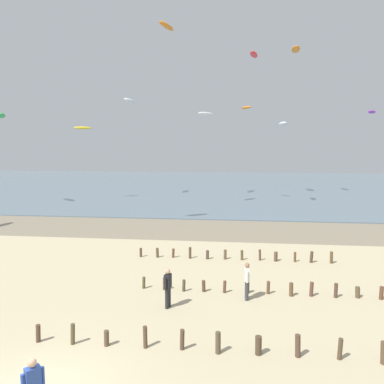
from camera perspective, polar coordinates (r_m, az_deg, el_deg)
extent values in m
cube|color=gray|center=(31.98, -3.28, -5.59)|extent=(120.00, 8.17, 0.01)
cube|color=slate|center=(70.39, 2.17, 1.19)|extent=(160.00, 70.00, 0.10)
cylinder|color=#50392D|center=(15.07, -22.47, -19.35)|extent=(0.18, 0.16, 0.64)
cylinder|color=brown|center=(14.50, -17.78, -19.99)|extent=(0.18, 0.15, 0.75)
cylinder|color=brown|center=(14.16, -12.95, -20.97)|extent=(0.18, 0.17, 0.55)
cylinder|color=brown|center=(13.79, -7.17, -21.16)|extent=(0.16, 0.18, 0.76)
cylinder|color=#503C2E|center=(13.59, -1.51, -21.64)|extent=(0.17, 0.18, 0.73)
cylinder|color=brown|center=(13.41, 4.01, -22.01)|extent=(0.18, 0.20, 0.74)
cylinder|color=#4B392B|center=(13.51, 10.13, -22.11)|extent=(0.22, 0.23, 0.65)
cylinder|color=brown|center=(13.64, 15.88, -21.69)|extent=(0.20, 0.18, 0.77)
cylinder|color=brown|center=(13.91, 21.72, -21.41)|extent=(0.16, 0.17, 0.73)
cylinder|color=brown|center=(14.21, 27.31, -21.04)|extent=(0.23, 0.21, 0.74)
cylinder|color=#4D4529|center=(18.86, -7.38, -13.60)|extent=(0.16, 0.15, 0.57)
cylinder|color=brown|center=(18.58, -4.19, -13.82)|extent=(0.19, 0.20, 0.61)
cylinder|color=#4C412D|center=(18.36, -1.26, -14.11)|extent=(0.17, 0.16, 0.57)
cylinder|color=brown|center=(18.33, 1.79, -14.19)|extent=(0.19, 0.19, 0.56)
cylinder|color=brown|center=(18.25, 5.01, -14.25)|extent=(0.17, 0.15, 0.58)
cylinder|color=brown|center=(18.36, 8.45, -14.25)|extent=(0.20, 0.22, 0.54)
cylinder|color=brown|center=(18.41, 11.59, -14.13)|extent=(0.16, 0.17, 0.61)
cylinder|color=brown|center=(18.39, 14.93, -14.21)|extent=(0.19, 0.20, 0.64)
cylinder|color=brown|center=(18.62, 17.81, -13.98)|extent=(0.18, 0.18, 0.68)
cylinder|color=#50382F|center=(18.83, 21.15, -13.87)|extent=(0.16, 0.17, 0.67)
cylinder|color=brown|center=(19.21, 24.01, -13.84)|extent=(0.23, 0.22, 0.53)
cylinder|color=brown|center=(19.44, 26.99, -13.60)|extent=(0.18, 0.18, 0.61)
cylinder|color=#4D3A2A|center=(23.99, -7.84, -9.15)|extent=(0.16, 0.16, 0.57)
cylinder|color=brown|center=(23.76, -5.33, -9.23)|extent=(0.19, 0.18, 0.60)
cylinder|color=brown|center=(23.68, -2.89, -9.31)|extent=(0.18, 0.17, 0.57)
cylinder|color=#4F3E2D|center=(23.45, -0.30, -9.29)|extent=(0.16, 0.19, 0.70)
cylinder|color=#4D3B32|center=(23.34, 2.38, -9.57)|extent=(0.20, 0.20, 0.55)
cylinder|color=brown|center=(23.38, 5.10, -9.50)|extent=(0.18, 0.20, 0.60)
cylinder|color=brown|center=(23.33, 7.65, -9.56)|extent=(0.17, 0.17, 0.61)
cylinder|color=brown|center=(23.41, 10.35, -9.46)|extent=(0.17, 0.17, 0.68)
cylinder|color=brown|center=(23.46, 12.70, -9.61)|extent=(0.22, 0.24, 0.58)
cylinder|color=brown|center=(23.61, 15.48, -9.56)|extent=(0.15, 0.15, 0.60)
cylinder|color=#4E3C28|center=(23.71, 17.81, -9.46)|extent=(0.21, 0.19, 0.69)
cylinder|color=brown|center=(23.95, 20.55, -9.37)|extent=(0.19, 0.19, 0.72)
cylinder|color=#232328|center=(16.73, -3.55, -15.69)|extent=(0.16, 0.16, 0.88)
cylinder|color=#232328|center=(16.54, -3.87, -15.96)|extent=(0.16, 0.16, 0.88)
cube|color=black|center=(16.36, -3.73, -13.43)|extent=(0.30, 0.40, 0.60)
sphere|color=tan|center=(16.22, -3.74, -12.04)|extent=(0.22, 0.22, 0.22)
cylinder|color=black|center=(16.59, -3.38, -13.33)|extent=(0.09, 0.09, 0.52)
cylinder|color=black|center=(16.18, -4.08, -13.87)|extent=(0.09, 0.09, 0.52)
cylinder|color=#383842|center=(17.67, 8.35, -14.49)|extent=(0.16, 0.16, 0.88)
cylinder|color=#383842|center=(17.47, 8.39, -14.75)|extent=(0.16, 0.16, 0.88)
cube|color=white|center=(17.32, 8.41, -12.34)|extent=(0.23, 0.37, 0.60)
sphere|color=#9E7051|center=(17.19, 8.43, -11.01)|extent=(0.22, 0.22, 0.22)
cylinder|color=white|center=(17.56, 8.36, -12.24)|extent=(0.09, 0.09, 0.52)
cylinder|color=white|center=(17.11, 8.45, -12.76)|extent=(0.09, 0.09, 0.52)
cube|color=#2D4CA5|center=(10.96, -23.17, -24.78)|extent=(0.41, 0.41, 0.60)
sphere|color=tan|center=(10.75, -23.28, -22.86)|extent=(0.22, 0.22, 0.22)
cylinder|color=#2D4CA5|center=(11.04, -21.85, -24.76)|extent=(0.09, 0.09, 0.52)
ellipsoid|color=yellow|center=(50.11, -16.37, 9.40)|extent=(2.30, 1.95, 0.43)
ellipsoid|color=white|center=(52.79, -9.55, 13.61)|extent=(1.37, 3.41, 0.86)
ellipsoid|color=purple|center=(59.75, 25.81, 10.97)|extent=(2.10, 2.82, 0.50)
ellipsoid|color=white|center=(56.87, 13.75, 10.11)|extent=(1.23, 3.60, 0.69)
ellipsoid|color=white|center=(44.05, 2.13, 11.86)|extent=(2.17, 2.63, 0.44)
ellipsoid|color=orange|center=(55.12, 15.59, 20.28)|extent=(1.30, 3.36, 0.63)
ellipsoid|color=orange|center=(50.04, -3.91, 24.02)|extent=(2.10, 3.70, 0.94)
ellipsoid|color=orange|center=(47.78, 8.28, 12.67)|extent=(1.64, 2.00, 0.33)
ellipsoid|color=red|center=(43.08, 9.44, 20.04)|extent=(1.16, 2.60, 0.62)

